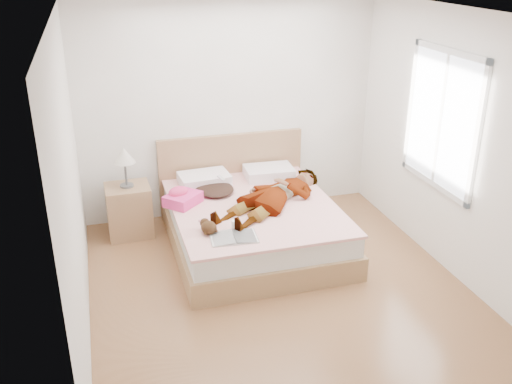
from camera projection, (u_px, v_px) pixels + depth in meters
ground at (280, 291)px, 5.57m from camera, size 4.00×4.00×0.00m
woman at (274, 192)px, 6.24m from camera, size 1.72×1.52×0.23m
hair at (214, 189)px, 6.52m from camera, size 0.49×0.58×0.08m
phone at (221, 178)px, 6.44m from camera, size 0.09×0.10×0.05m
room_shell at (442, 120)px, 5.70m from camera, size 4.00×4.00×4.00m
bed at (251, 220)px, 6.38m from camera, size 1.80×2.08×1.00m
towel at (182, 197)px, 6.19m from camera, size 0.47×0.47×0.19m
magazine at (234, 237)px, 5.49m from camera, size 0.48×0.33×0.03m
coffee_mug at (236, 224)px, 5.66m from camera, size 0.11×0.08×0.09m
plush_toy at (208, 227)px, 5.57m from camera, size 0.19×0.25×0.13m
nightstand at (129, 207)px, 6.54m from camera, size 0.50×0.45×1.07m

